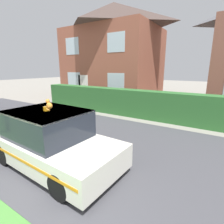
{
  "coord_description": "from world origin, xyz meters",
  "views": [
    {
      "loc": [
        2.72,
        -0.15,
        2.64
      ],
      "look_at": [
        -0.68,
        5.15,
        1.05
      ],
      "focal_mm": 28.0,
      "sensor_mm": 36.0,
      "label": 1
    }
  ],
  "objects": [
    {
      "name": "police_car",
      "position": [
        -1.06,
        2.72,
        0.73
      ],
      "size": [
        3.88,
        1.97,
        1.63
      ],
      "rotation": [
        0.0,
        0.0,
        -0.04
      ],
      "color": "black",
      "rests_on": "road_strip"
    },
    {
      "name": "road_strip",
      "position": [
        0.0,
        4.38,
        0.01
      ],
      "size": [
        28.0,
        6.41,
        0.01
      ],
      "primitive_type": "cube",
      "color": "#424247",
      "rests_on": "ground"
    },
    {
      "name": "garden_hedge",
      "position": [
        -0.97,
        8.57,
        0.74
      ],
      "size": [
        13.82,
        0.82,
        1.48
      ],
      "primitive_type": "cube",
      "color": "#2D662D",
      "rests_on": "ground"
    },
    {
      "name": "house_left",
      "position": [
        -5.98,
        13.69,
        4.07
      ],
      "size": [
        7.88,
        6.28,
        7.99
      ],
      "color": "#93513D",
      "rests_on": "ground"
    },
    {
      "name": "cat",
      "position": [
        -0.9,
        2.59,
        1.74
      ],
      "size": [
        0.26,
        0.21,
        0.25
      ],
      "rotation": [
        0.0,
        0.0,
        2.89
      ],
      "color": "orange",
      "rests_on": "police_car"
    }
  ]
}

